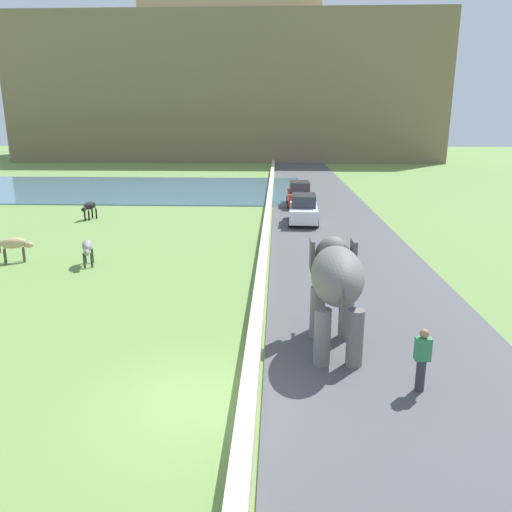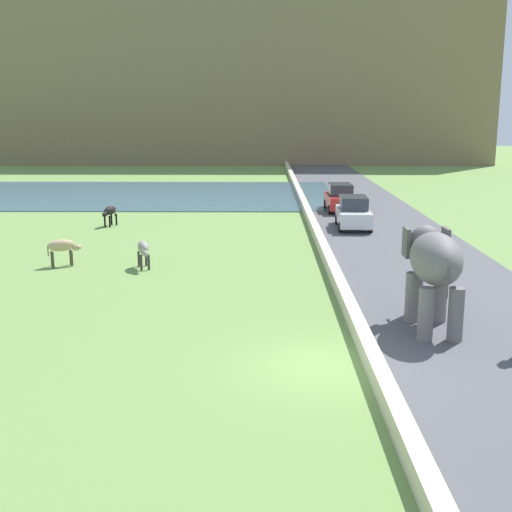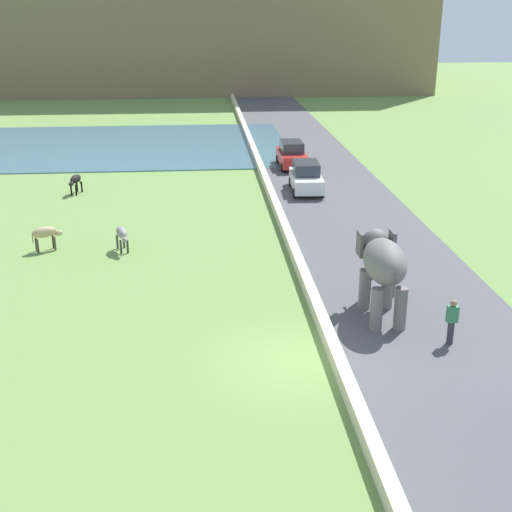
{
  "view_description": "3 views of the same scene",
  "coord_description": "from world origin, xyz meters",
  "px_view_note": "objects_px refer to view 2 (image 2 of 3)",
  "views": [
    {
      "loc": [
        1.79,
        -10.15,
        6.29
      ],
      "look_at": [
        1.02,
        7.87,
        1.31
      ],
      "focal_mm": 35.01,
      "sensor_mm": 36.0,
      "label": 1
    },
    {
      "loc": [
        -1.58,
        -16.13,
        6.42
      ],
      "look_at": [
        -1.79,
        4.29,
        1.95
      ],
      "focal_mm": 46.65,
      "sensor_mm": 36.0,
      "label": 2
    },
    {
      "loc": [
        -2.93,
        -19.1,
        10.74
      ],
      "look_at": [
        -0.94,
        4.31,
        1.97
      ],
      "focal_mm": 47.92,
      "sensor_mm": 36.0,
      "label": 3
    }
  ],
  "objects_px": {
    "elephant": "(434,264)",
    "car_white": "(353,213)",
    "car_red": "(340,198)",
    "cow_tan": "(62,247)",
    "cow_black": "(110,212)",
    "cow_grey": "(143,249)"
  },
  "relations": [
    {
      "from": "cow_grey",
      "to": "elephant",
      "type": "bearing_deg",
      "value": -38.21
    },
    {
      "from": "car_red",
      "to": "cow_black",
      "type": "relative_size",
      "value": 2.82
    },
    {
      "from": "car_white",
      "to": "cow_black",
      "type": "height_order",
      "value": "car_white"
    },
    {
      "from": "elephant",
      "to": "cow_black",
      "type": "height_order",
      "value": "elephant"
    },
    {
      "from": "car_white",
      "to": "cow_grey",
      "type": "xyz_separation_m",
      "value": [
        -9.95,
        -9.59,
        -0.06
      ]
    },
    {
      "from": "elephant",
      "to": "car_red",
      "type": "xyz_separation_m",
      "value": [
        -0.0,
        23.88,
        -1.14
      ]
    },
    {
      "from": "elephant",
      "to": "car_white",
      "type": "bearing_deg",
      "value": 90.0
    },
    {
      "from": "cow_tan",
      "to": "cow_grey",
      "type": "height_order",
      "value": "same"
    },
    {
      "from": "cow_black",
      "to": "car_white",
      "type": "bearing_deg",
      "value": -3.07
    },
    {
      "from": "elephant",
      "to": "cow_tan",
      "type": "height_order",
      "value": "elephant"
    },
    {
      "from": "cow_black",
      "to": "cow_grey",
      "type": "bearing_deg",
      "value": -70.12
    },
    {
      "from": "car_white",
      "to": "car_red",
      "type": "height_order",
      "value": "same"
    },
    {
      "from": "cow_grey",
      "to": "cow_black",
      "type": "height_order",
      "value": "same"
    },
    {
      "from": "elephant",
      "to": "cow_grey",
      "type": "xyz_separation_m",
      "value": [
        -9.95,
        7.83,
        -1.2
      ]
    },
    {
      "from": "car_red",
      "to": "elephant",
      "type": "bearing_deg",
      "value": -90.0
    },
    {
      "from": "car_white",
      "to": "cow_black",
      "type": "xyz_separation_m",
      "value": [
        -13.68,
        0.73,
        -0.06
      ]
    },
    {
      "from": "elephant",
      "to": "car_red",
      "type": "bearing_deg",
      "value": 90.0
    },
    {
      "from": "cow_tan",
      "to": "elephant",
      "type": "bearing_deg",
      "value": -31.5
    },
    {
      "from": "car_red",
      "to": "cow_tan",
      "type": "bearing_deg",
      "value": -130.62
    },
    {
      "from": "elephant",
      "to": "car_white",
      "type": "distance_m",
      "value": 17.45
    },
    {
      "from": "elephant",
      "to": "cow_tan",
      "type": "distance_m",
      "value": 15.79
    },
    {
      "from": "elephant",
      "to": "cow_black",
      "type": "distance_m",
      "value": 22.76
    }
  ]
}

